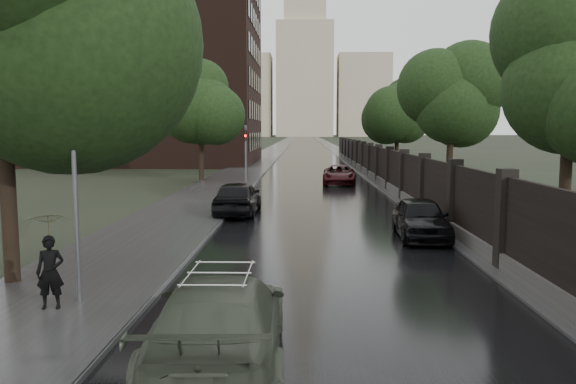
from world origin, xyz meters
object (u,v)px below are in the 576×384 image
Objects in this scene: volga_sedan at (220,321)px; pedestrian_umbrella at (48,233)px; tree_right_a at (570,90)px; hatchback_left at (238,198)px; lamp_post at (75,181)px; car_right_near at (421,218)px; tree_left_far at (200,108)px; tree_right_c at (397,116)px; traffic_light at (246,151)px; tree_right_b at (451,107)px; car_right_far at (339,175)px.

pedestrian_umbrella is (-3.73, 2.28, 0.97)m from volga_sedan.
tree_right_a is 13.52m from hatchback_left.
lamp_post is 11.86m from car_right_near.
tree_left_far is 18.45m from tree_right_c.
tree_left_far is 1.65× the size of hatchback_left.
traffic_light is 10.65m from hatchback_left.
tree_right_a is at bearing -138.32° from volga_sedan.
hatchback_left is (0.70, -10.50, -1.64)m from traffic_light.
tree_right_b is at bearing 73.66° from car_right_near.
tree_right_b is 1.75× the size of traffic_light.
car_right_far is at bearing 105.74° from tree_right_a.
tree_right_c reaches higher than car_right_far.
tree_left_far is 1.05× the size of tree_right_b.
tree_right_b reaches higher than pedestrian_umbrella.
volga_sedan is 4.48m from pedestrian_umbrella.
traffic_light is at bearing -128.18° from tree_right_c.
tree_right_b is 24.33m from lamp_post.
car_right_near is at bearing -61.36° from tree_left_far.
lamp_post is 1.24× the size of car_right_near.
tree_right_c is 1.70× the size of car_right_near.
car_right_far is (5.32, 14.02, -0.11)m from hatchback_left.
tree_right_a is 1.37× the size of lamp_post.
tree_left_far reaches higher than tree_right_c.
pedestrian_umbrella is at bearing -102.02° from car_right_far.
tree_right_c is (0.00, 18.00, 0.00)m from tree_right_b.
lamp_post is 1.14× the size of hatchback_left.
tree_right_b is at bearing -144.88° from hatchback_left.
traffic_light reaches higher than hatchback_left.
pedestrian_umbrella reaches higher than volga_sedan.
tree_right_a is 1.49× the size of car_right_far.
tree_left_far is 1.79× the size of car_right_near.
pedestrian_umbrella is (-1.47, -23.99, -0.70)m from traffic_light.
tree_right_a is 1.00× the size of tree_right_b.
pedestrian_umbrella is (-9.06, -8.32, 0.99)m from car_right_near.
tree_left_far is at bearing 125.17° from tree_right_a.
tree_right_c is at bearing 90.00° from tree_right_a.
tree_left_far is at bearing 126.47° from traffic_light.
tree_left_far is 10.85m from car_right_far.
lamp_post is at bearing -122.18° from tree_right_b.
tree_right_b is at bearing -90.00° from tree_right_c.
car_right_far is (6.02, 3.52, -1.74)m from traffic_light.
hatchback_left is 8.61m from car_right_near.
tree_right_c is at bearing 90.00° from tree_right_b.
volga_sedan is at bearing 96.68° from hatchback_left.
car_right_near reaches higher than car_right_far.
hatchback_left is (1.80, 12.99, -1.91)m from lamp_post.
tree_right_c is at bearing 60.90° from pedestrian_umbrella.
hatchback_left reaches higher than car_right_far.
lamp_post is (-12.90, -20.50, -2.28)m from tree_right_b.
tree_right_c reaches higher than hatchback_left.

